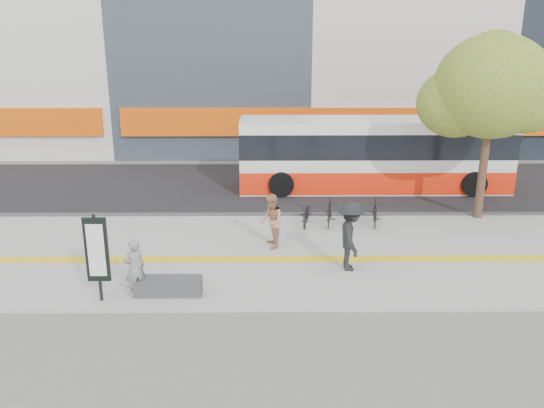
{
  "coord_description": "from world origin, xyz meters",
  "views": [
    {
      "loc": [
        -0.15,
        -13.65,
        6.32
      ],
      "look_at": [
        -0.04,
        2.0,
        1.42
      ],
      "focal_mm": 36.55,
      "sensor_mm": 36.0,
      "label": 1
    }
  ],
  "objects_px": {
    "pedestrian_dark": "(351,236)",
    "seated_woman": "(135,268)",
    "bench": "(169,286)",
    "pedestrian_tan": "(271,221)",
    "signboard": "(97,251)",
    "street_tree": "(490,89)",
    "bus": "(374,156)"
  },
  "relations": [
    {
      "from": "seated_woman",
      "to": "signboard",
      "type": "bearing_deg",
      "value": -18.94
    },
    {
      "from": "bench",
      "to": "seated_woman",
      "type": "distance_m",
      "value": 0.96
    },
    {
      "from": "signboard",
      "to": "bench",
      "type": "bearing_deg",
      "value": 10.81
    },
    {
      "from": "pedestrian_dark",
      "to": "seated_woman",
      "type": "bearing_deg",
      "value": 105.45
    },
    {
      "from": "seated_woman",
      "to": "street_tree",
      "type": "bearing_deg",
      "value": 175.36
    },
    {
      "from": "bench",
      "to": "street_tree",
      "type": "distance_m",
      "value": 12.23
    },
    {
      "from": "bench",
      "to": "street_tree",
      "type": "xyz_separation_m",
      "value": [
        9.78,
        6.02,
        4.21
      ]
    },
    {
      "from": "bus",
      "to": "bench",
      "type": "bearing_deg",
      "value": -124.92
    },
    {
      "from": "street_tree",
      "to": "signboard",
      "type": "bearing_deg",
      "value": -150.93
    },
    {
      "from": "bench",
      "to": "pedestrian_tan",
      "type": "bearing_deg",
      "value": 50.97
    },
    {
      "from": "street_tree",
      "to": "bus",
      "type": "distance_m",
      "value": 5.67
    },
    {
      "from": "bench",
      "to": "signboard",
      "type": "height_order",
      "value": "signboard"
    },
    {
      "from": "signboard",
      "to": "pedestrian_tan",
      "type": "relative_size",
      "value": 1.34
    },
    {
      "from": "pedestrian_dark",
      "to": "bus",
      "type": "bearing_deg",
      "value": -15.19
    },
    {
      "from": "pedestrian_tan",
      "to": "pedestrian_dark",
      "type": "relative_size",
      "value": 0.86
    },
    {
      "from": "street_tree",
      "to": "pedestrian_tan",
      "type": "xyz_separation_m",
      "value": [
        -7.24,
        -2.89,
        -3.61
      ]
    },
    {
      "from": "signboard",
      "to": "street_tree",
      "type": "bearing_deg",
      "value": 29.07
    },
    {
      "from": "bench",
      "to": "seated_woman",
      "type": "height_order",
      "value": "seated_woman"
    },
    {
      "from": "bench",
      "to": "bus",
      "type": "relative_size",
      "value": 0.15
    },
    {
      "from": "street_tree",
      "to": "bus",
      "type": "relative_size",
      "value": 0.58
    },
    {
      "from": "street_tree",
      "to": "seated_woman",
      "type": "bearing_deg",
      "value": -150.03
    },
    {
      "from": "street_tree",
      "to": "pedestrian_dark",
      "type": "bearing_deg",
      "value": -138.58
    },
    {
      "from": "bench",
      "to": "bus",
      "type": "distance_m",
      "value": 11.88
    },
    {
      "from": "bus",
      "to": "pedestrian_dark",
      "type": "xyz_separation_m",
      "value": [
        -2.09,
        -8.18,
        -0.39
      ]
    },
    {
      "from": "signboard",
      "to": "bus",
      "type": "relative_size",
      "value": 0.2
    },
    {
      "from": "signboard",
      "to": "bus",
      "type": "height_order",
      "value": "bus"
    },
    {
      "from": "bench",
      "to": "bus",
      "type": "bearing_deg",
      "value": 55.08
    },
    {
      "from": "pedestrian_dark",
      "to": "bench",
      "type": "bearing_deg",
      "value": 107.15
    },
    {
      "from": "bench",
      "to": "pedestrian_tan",
      "type": "relative_size",
      "value": 0.97
    },
    {
      "from": "bench",
      "to": "pedestrian_tan",
      "type": "xyz_separation_m",
      "value": [
        2.54,
        3.13,
        0.6
      ]
    },
    {
      "from": "street_tree",
      "to": "seated_woman",
      "type": "xyz_separation_m",
      "value": [
        -10.58,
        -6.1,
        -3.69
      ]
    },
    {
      "from": "signboard",
      "to": "pedestrian_tan",
      "type": "distance_m",
      "value": 5.4
    }
  ]
}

